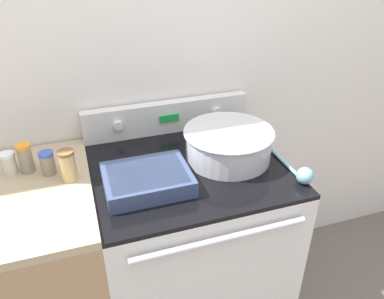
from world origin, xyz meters
name	(u,v)px	position (x,y,z in m)	size (l,w,h in m)	color
kitchen_wall	(162,61)	(0.00, 0.72, 1.25)	(8.00, 0.05, 2.50)	silver
stove_range	(189,249)	(0.00, 0.34, 0.46)	(0.77, 0.71, 0.93)	silver
control_panel	(168,117)	(0.00, 0.66, 1.00)	(0.77, 0.07, 0.15)	silver
side_counter	(30,287)	(-0.69, 0.34, 0.47)	(0.61, 0.68, 0.94)	tan
mixing_bowl	(228,142)	(0.17, 0.34, 1.00)	(0.37, 0.37, 0.13)	silver
casserole_dish	(147,179)	(-0.19, 0.25, 0.96)	(0.31, 0.25, 0.06)	#38476B
ladle	(302,174)	(0.37, 0.10, 0.96)	(0.06, 0.27, 0.06)	#7AB2C6
spice_jar_brown_cap	(68,165)	(-0.46, 0.37, 1.00)	(0.06, 0.06, 0.12)	tan
spice_jar_blue_cap	(48,163)	(-0.53, 0.44, 0.99)	(0.06, 0.06, 0.09)	gray
spice_jar_orange_cap	(26,158)	(-0.61, 0.48, 1.00)	(0.05, 0.05, 0.12)	gray
spice_jar_white_cap	(9,163)	(-0.67, 0.49, 0.99)	(0.06, 0.06, 0.09)	beige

